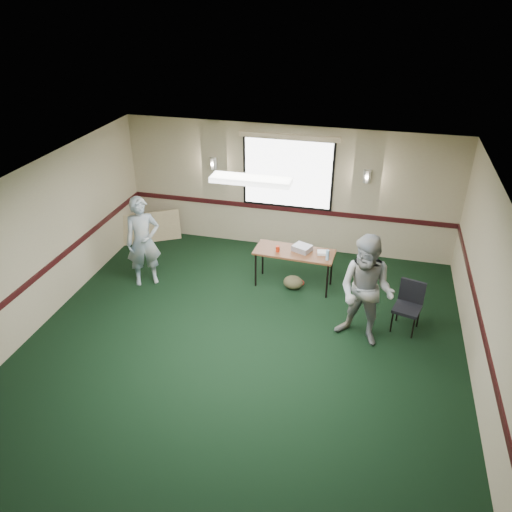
% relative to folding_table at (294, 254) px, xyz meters
% --- Properties ---
extents(ground, '(8.00, 8.00, 0.00)m').
position_rel_folding_table_xyz_m(ground, '(-0.46, -2.44, -0.69)').
color(ground, black).
rests_on(ground, ground).
extents(room_shell, '(8.00, 8.02, 8.00)m').
position_rel_folding_table_xyz_m(room_shell, '(-0.46, -0.31, 0.89)').
color(room_shell, tan).
rests_on(room_shell, ground).
extents(folding_table, '(1.52, 0.67, 0.75)m').
position_rel_folding_table_xyz_m(folding_table, '(0.00, 0.00, 0.00)').
color(folding_table, '#513217').
rests_on(folding_table, ground).
extents(projector, '(0.40, 0.37, 0.11)m').
position_rel_folding_table_xyz_m(projector, '(0.13, 0.06, 0.11)').
color(projector, gray).
rests_on(projector, folding_table).
extents(game_console, '(0.23, 0.19, 0.05)m').
position_rel_folding_table_xyz_m(game_console, '(0.53, 0.03, 0.08)').
color(game_console, silver).
rests_on(game_console, folding_table).
extents(red_cup, '(0.08, 0.08, 0.11)m').
position_rel_folding_table_xyz_m(red_cup, '(-0.30, -0.09, 0.11)').
color(red_cup, '#AF230B').
rests_on(red_cup, folding_table).
extents(water_bottle, '(0.06, 0.06, 0.20)m').
position_rel_folding_table_xyz_m(water_bottle, '(0.63, -0.17, 0.15)').
color(water_bottle, '#8DBFE7').
rests_on(water_bottle, folding_table).
extents(duffel_bag, '(0.39, 0.30, 0.27)m').
position_rel_folding_table_xyz_m(duffel_bag, '(0.02, -0.12, -0.56)').
color(duffel_bag, '#423925').
rests_on(duffel_bag, ground).
extents(cable_coil, '(0.39, 0.39, 0.02)m').
position_rel_folding_table_xyz_m(cable_coil, '(0.05, 0.09, -0.69)').
color(cable_coil, red).
rests_on(cable_coil, ground).
extents(folded_table, '(1.24, 0.84, 0.68)m').
position_rel_folding_table_xyz_m(folded_table, '(-3.46, 1.06, -0.35)').
color(folded_table, tan).
rests_on(folded_table, ground).
extents(conference_chair, '(0.52, 0.53, 0.86)m').
position_rel_folding_table_xyz_m(conference_chair, '(2.10, -0.83, -0.19)').
color(conference_chair, black).
rests_on(conference_chair, ground).
extents(person_left, '(0.77, 0.70, 1.78)m').
position_rel_folding_table_xyz_m(person_left, '(-2.79, -0.57, 0.19)').
color(person_left, '#41698F').
rests_on(person_left, ground).
extents(person_right, '(1.10, 0.98, 1.89)m').
position_rel_folding_table_xyz_m(person_right, '(1.38, -1.37, 0.25)').
color(person_right, '#6C85A8').
rests_on(person_right, ground).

